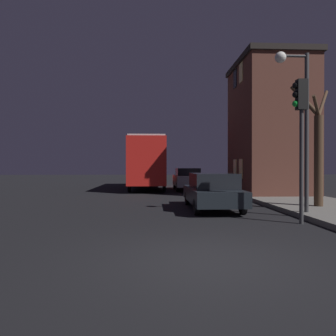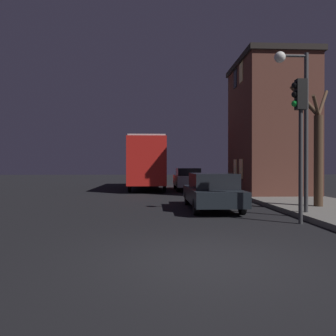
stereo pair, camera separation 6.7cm
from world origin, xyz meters
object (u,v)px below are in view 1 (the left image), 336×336
traffic_light (301,120)px  car_mid_lane (187,179)px  bus (147,160)px  car_near_lane (212,191)px  bare_tree (317,150)px  streetlamp (298,106)px

traffic_light → car_mid_lane: traffic_light is taller
traffic_light → bus: (-4.77, 15.62, -0.87)m
traffic_light → car_near_lane: traffic_light is taller
car_mid_lane → bare_tree: bearing=-70.4°
streetlamp → bus: streetlamp is taller
streetlamp → bus: 15.41m
streetlamp → traffic_light: (-0.47, -1.21, -0.66)m
bare_tree → car_mid_lane: 11.70m
car_near_lane → car_mid_lane: bearing=89.4°
streetlamp → car_mid_lane: 13.12m
traffic_light → car_mid_lane: 14.09m
bare_tree → car_near_lane: 4.35m
streetlamp → bus: (-5.23, 14.41, -1.53)m
traffic_light → car_mid_lane: bearing=97.9°
car_mid_lane → car_near_lane: bearing=-90.6°
streetlamp → bare_tree: 2.64m
traffic_light → bus: traffic_light is taller
car_near_lane → car_mid_lane: car_mid_lane is taller
traffic_light → car_near_lane: (-2.02, 3.38, -2.34)m
traffic_light → bare_tree: (1.99, 2.85, -0.74)m
streetlamp → bare_tree: size_ratio=1.13×
streetlamp → car_mid_lane: streetlamp is taller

